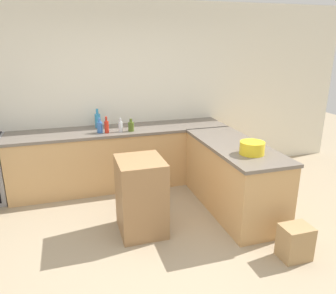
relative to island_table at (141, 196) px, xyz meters
name	(u,v)px	position (x,y,z in m)	size (l,w,h in m)	color
ground_plane	(156,262)	(0.01, -0.61, -0.44)	(14.00, 14.00, 0.00)	tan
wall_back	(115,94)	(0.01, 1.73, 0.91)	(8.00, 0.06, 2.70)	silver
counter_back	(122,157)	(0.01, 1.37, 0.00)	(3.20, 0.69, 0.88)	tan
counter_peninsula	(233,176)	(1.26, 0.20, 0.00)	(0.69, 1.72, 0.88)	tan
island_table	(141,196)	(0.00, 0.00, 0.00)	(0.51, 0.57, 0.88)	#997047
mixing_bowl	(252,148)	(1.26, -0.20, 0.52)	(0.28, 0.28, 0.15)	yellow
olive_oil_bottle	(131,126)	(0.14, 1.19, 0.52)	(0.08, 0.08, 0.18)	#475B1E
dish_soap_bottle	(98,120)	(-0.30, 1.54, 0.56)	(0.08, 0.08, 0.28)	#338CBF
water_bottle_blue	(100,127)	(-0.30, 1.24, 0.53)	(0.08, 0.08, 0.21)	#386BB7
vinegar_bottle_clear	(121,126)	(-0.01, 1.20, 0.52)	(0.06, 0.06, 0.20)	silver
hot_sauce_bottle	(107,126)	(-0.21, 1.20, 0.54)	(0.06, 0.06, 0.23)	red
paper_bag	(295,242)	(1.37, -0.96, -0.26)	(0.30, 0.24, 0.36)	#A88456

